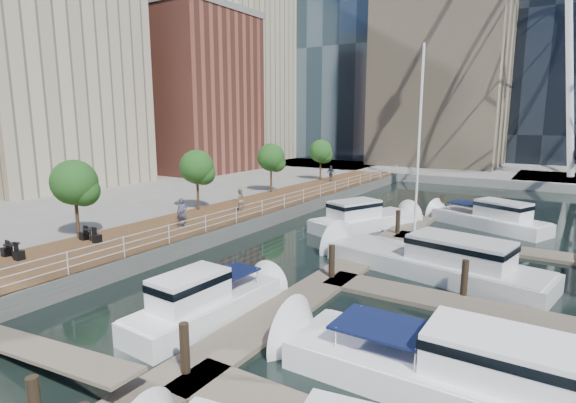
% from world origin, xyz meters
% --- Properties ---
extents(ground, '(520.00, 520.00, 0.00)m').
position_xyz_m(ground, '(0.00, 0.00, 0.00)').
color(ground, black).
rests_on(ground, ground).
extents(boardwalk, '(6.00, 60.00, 1.00)m').
position_xyz_m(boardwalk, '(-9.00, 15.00, 0.50)').
color(boardwalk, brown).
rests_on(boardwalk, ground).
extents(seawall, '(0.25, 60.00, 1.00)m').
position_xyz_m(seawall, '(-6.00, 15.00, 0.50)').
color(seawall, '#595954').
rests_on(seawall, ground).
extents(land_inland, '(48.00, 90.00, 1.00)m').
position_xyz_m(land_inland, '(-36.00, 15.00, 0.50)').
color(land_inland, gray).
rests_on(land_inland, ground).
extents(land_far, '(200.00, 114.00, 1.00)m').
position_xyz_m(land_far, '(0.00, 102.00, 0.50)').
color(land_far, gray).
rests_on(land_far, ground).
extents(railing, '(0.10, 60.00, 1.05)m').
position_xyz_m(railing, '(-6.10, 15.00, 1.52)').
color(railing, white).
rests_on(railing, boardwalk).
extents(floating_docks, '(16.00, 34.00, 2.60)m').
position_xyz_m(floating_docks, '(7.97, 9.98, 0.49)').
color(floating_docks, '#6D6051').
rests_on(floating_docks, ground).
extents(midrise_condos, '(19.00, 67.00, 28.00)m').
position_xyz_m(midrise_condos, '(-33.57, 26.82, 13.42)').
color(midrise_condos, '#BCAD8E').
rests_on(midrise_condos, ground).
extents(street_trees, '(2.60, 42.60, 4.60)m').
position_xyz_m(street_trees, '(-11.40, 14.00, 4.29)').
color(street_trees, '#3F2B1C').
rests_on(street_trees, ground).
extents(yacht_foreground, '(11.18, 3.07, 2.15)m').
position_xyz_m(yacht_foreground, '(10.30, 1.49, 0.00)').
color(yacht_foreground, white).
rests_on(yacht_foreground, ground).
extents(pedestrian_near, '(0.83, 0.75, 1.91)m').
position_xyz_m(pedestrian_near, '(-8.23, 9.15, 1.95)').
color(pedestrian_near, '#46475E').
rests_on(pedestrian_near, boardwalk).
extents(pedestrian_mid, '(1.03, 1.05, 1.71)m').
position_xyz_m(pedestrian_mid, '(-8.35, 15.26, 1.85)').
color(pedestrian_mid, gray).
rests_on(pedestrian_mid, boardwalk).
extents(pedestrian_far, '(1.11, 0.59, 1.80)m').
position_xyz_m(pedestrian_far, '(-9.90, 33.72, 1.90)').
color(pedestrian_far, '#333C40').
rests_on(pedestrian_far, boardwalk).
extents(moored_yachts, '(19.87, 32.94, 11.50)m').
position_xyz_m(moored_yachts, '(7.18, 11.64, 0.00)').
color(moored_yachts, silver).
rests_on(moored_yachts, ground).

